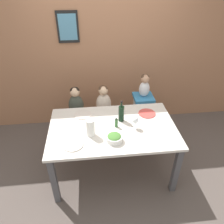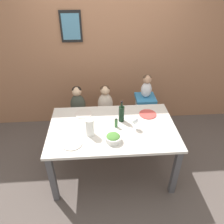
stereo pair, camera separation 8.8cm
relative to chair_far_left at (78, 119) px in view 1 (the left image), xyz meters
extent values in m
plane|color=#564C47|center=(0.49, -0.77, -0.39)|extent=(14.00, 14.00, 0.00)
cube|color=#9E6B4C|center=(0.49, 0.53, 0.96)|extent=(10.00, 0.06, 2.70)
cube|color=black|center=(-0.04, 0.48, 1.35)|extent=(0.32, 0.02, 0.46)
cube|color=teal|center=(-0.04, 0.47, 1.35)|extent=(0.26, 0.00, 0.38)
cube|color=silver|center=(0.49, -0.77, 0.37)|extent=(1.62, 1.01, 0.03)
cube|color=#4C4C51|center=(-0.26, -1.22, -0.02)|extent=(0.07, 0.07, 0.74)
cube|color=#4C4C51|center=(1.24, -1.22, -0.02)|extent=(0.07, 0.07, 0.74)
cube|color=#4C4C51|center=(-0.26, -0.33, -0.02)|extent=(0.07, 0.07, 0.74)
cube|color=#4C4C51|center=(1.24, -0.33, -0.02)|extent=(0.07, 0.07, 0.74)
cylinder|color=silver|center=(-0.14, -0.14, -0.18)|extent=(0.04, 0.04, 0.42)
cylinder|color=silver|center=(0.14, -0.14, -0.18)|extent=(0.04, 0.04, 0.42)
cylinder|color=silver|center=(-0.14, 0.14, -0.18)|extent=(0.04, 0.04, 0.42)
cylinder|color=silver|center=(0.14, 0.14, -0.18)|extent=(0.04, 0.04, 0.42)
cube|color=tan|center=(0.00, 0.00, 0.06)|extent=(0.37, 0.38, 0.05)
cylinder|color=silver|center=(0.30, -0.14, -0.18)|extent=(0.04, 0.04, 0.42)
cylinder|color=silver|center=(0.57, -0.14, -0.18)|extent=(0.04, 0.04, 0.42)
cylinder|color=silver|center=(0.30, 0.14, -0.18)|extent=(0.04, 0.04, 0.42)
cylinder|color=silver|center=(0.57, 0.14, -0.18)|extent=(0.04, 0.04, 0.42)
cube|color=tan|center=(0.44, 0.00, 0.06)|extent=(0.37, 0.38, 0.05)
cylinder|color=silver|center=(0.96, -0.12, -0.04)|extent=(0.04, 0.04, 0.70)
cylinder|color=silver|center=(1.20, -0.12, -0.04)|extent=(0.04, 0.04, 0.70)
cylinder|color=silver|center=(0.96, 0.12, -0.04)|extent=(0.04, 0.04, 0.70)
cylinder|color=silver|center=(1.20, 0.12, -0.04)|extent=(0.04, 0.04, 0.70)
cube|color=teal|center=(1.08, 0.00, 0.34)|extent=(0.31, 0.32, 0.05)
ellipsoid|color=#3D4238|center=(0.00, 0.00, 0.26)|extent=(0.24, 0.19, 0.37)
sphere|color=#D6AD89|center=(0.00, 0.00, 0.50)|extent=(0.15, 0.15, 0.15)
ellipsoid|color=black|center=(0.00, 0.01, 0.53)|extent=(0.15, 0.14, 0.10)
ellipsoid|color=beige|center=(0.44, 0.00, 0.26)|extent=(0.24, 0.19, 0.37)
sphere|color=#D6AD89|center=(0.44, 0.00, 0.50)|extent=(0.15, 0.15, 0.15)
ellipsoid|color=#473323|center=(0.44, 0.01, 0.53)|extent=(0.15, 0.14, 0.10)
ellipsoid|color=silver|center=(1.08, 0.00, 0.49)|extent=(0.17, 0.13, 0.26)
sphere|color=tan|center=(1.08, 0.00, 0.67)|extent=(0.13, 0.13, 0.13)
ellipsoid|color=#473323|center=(1.08, 0.01, 0.69)|extent=(0.13, 0.13, 0.09)
cylinder|color=black|center=(0.62, -0.64, 0.50)|extent=(0.07, 0.07, 0.21)
cylinder|color=black|center=(0.62, -0.64, 0.65)|extent=(0.03, 0.03, 0.08)
cylinder|color=black|center=(0.62, -0.64, 0.68)|extent=(0.03, 0.03, 0.02)
cylinder|color=white|center=(0.21, -0.90, 0.50)|extent=(0.10, 0.10, 0.22)
cylinder|color=white|center=(0.77, -0.82, 0.39)|extent=(0.06, 0.06, 0.00)
cylinder|color=white|center=(0.77, -0.82, 0.43)|extent=(0.01, 0.01, 0.07)
ellipsoid|color=white|center=(0.77, -0.82, 0.51)|extent=(0.08, 0.08, 0.09)
cylinder|color=white|center=(0.48, -1.04, 0.43)|extent=(0.19, 0.19, 0.07)
ellipsoid|color=#4C8438|center=(0.48, -1.04, 0.46)|extent=(0.16, 0.16, 0.05)
cylinder|color=silver|center=(0.00, -1.06, 0.40)|extent=(0.24, 0.24, 0.01)
cylinder|color=silver|center=(0.11, -0.46, 0.40)|extent=(0.24, 0.24, 0.01)
cylinder|color=#D14C47|center=(1.00, -0.53, 0.40)|extent=(0.24, 0.24, 0.01)
cylinder|color=#336633|center=(0.54, -0.77, 0.45)|extent=(0.04, 0.04, 0.12)
cone|color=black|center=(0.54, -0.77, 0.52)|extent=(0.03, 0.03, 0.02)
camera|label=1|loc=(0.25, -2.97, 2.11)|focal=35.00mm
camera|label=2|loc=(0.33, -2.98, 2.11)|focal=35.00mm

